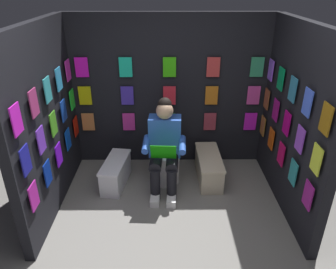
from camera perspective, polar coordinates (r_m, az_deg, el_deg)
ground_plane at (r=3.36m, az=0.57°, el=-21.50°), size 30.00×30.00×0.00m
display_wall_back at (r=4.47m, az=0.24°, el=7.51°), size 2.74×0.14×2.10m
display_wall_left at (r=3.80m, az=21.54°, el=2.12°), size 0.14×1.92×2.10m
display_wall_right at (r=3.76m, az=-20.91°, el=2.02°), size 0.14×1.92×2.10m
toilet at (r=4.30m, az=-0.47°, el=-3.90°), size 0.41×0.56×0.77m
person_reading at (r=3.96m, az=-0.64°, el=-2.12°), size 0.54×0.70×1.19m
comic_longbox_near at (r=4.38m, az=7.25°, el=-5.76°), size 0.32×0.80×0.35m
comic_longbox_far at (r=4.29m, az=-9.25°, el=-6.68°), size 0.35×0.71×0.35m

